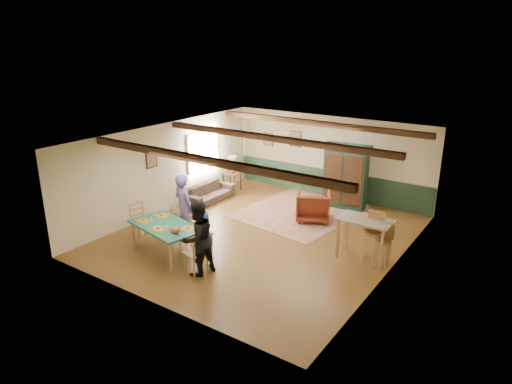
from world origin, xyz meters
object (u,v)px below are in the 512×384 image
Objects in this scene: dining_table at (166,240)px; sofa at (209,192)px; cat at (175,230)px; armoire at (346,177)px; dining_chair_far_right at (201,232)px; dining_chair_end_right at (195,252)px; person_man at (184,208)px; person_woman at (197,238)px; armchair at (313,206)px; dining_chair_end_left at (141,222)px; table_lamp at (232,165)px; bar_stool_left at (373,238)px; bar_stool_right at (383,246)px; end_table at (232,182)px; counter_table at (363,239)px; person_child at (204,230)px; dining_chair_far_left at (182,223)px.

dining_table reaches higher than sofa.
armoire is (1.70, 5.76, 0.13)m from cat.
sofa is (-2.24, 2.98, -0.22)m from dining_chair_far_right.
dining_chair_end_right is 0.55× the size of person_man.
armchair is (0.65, 4.31, -0.42)m from person_woman.
dining_chair_end_left is 1.66× the size of table_lamp.
person_man is at bearing -164.95° from bar_stool_left.
dining_chair_end_right is 1.02× the size of armchair.
person_woman reaches higher than bar_stool_right.
armchair is 3.66m from end_table.
person_man is 4.60m from counter_table.
bar_stool_left is at bearing -55.70° from dining_chair_end_left.
bar_stool_right reaches higher than counter_table.
sofa is 6.10m from bar_stool_left.
cat is 0.39× the size of armchair.
counter_table is (4.07, 2.47, 0.13)m from dining_table.
dining_chair_far_right is 1.08m from dining_chair_end_right.
person_man is at bearing 104.27° from dining_table.
table_lamp is at bearing -49.20° from person_child.
person_woman is 4.38m from armchair.
cat is at bearing 100.37° from dining_chair_far_right.
person_child is 4.68m from end_table.
person_woman is (2.44, -0.53, 0.36)m from dining_chair_end_left.
dining_chair_far_right is (0.57, 0.64, 0.10)m from dining_table.
dining_chair_far_right is 0.79× the size of counter_table.
dining_table is 1.89× the size of dining_chair_end_left.
armoire reaches higher than dining_chair_far_left.
bar_stool_left is at bearing 143.31° from dining_chair_end_right.
person_man reaches higher than table_lamp.
person_man is 4.18m from table_lamp.
dining_table is at bearing -90.00° from dining_chair_end_left.
armoire is 3.95m from table_lamp.
person_child is at bearing -62.70° from dining_chair_end_left.
person_child reaches higher than sofa.
end_table is (-3.57, 0.80, -0.11)m from armchair.
bar_stool_left is 1.18× the size of bar_stool_right.
dining_chair_end_left is 1.21m from person_man.
cat is 0.58× the size of end_table.
sofa is 1.39m from table_lamp.
dining_table is 1.20m from dining_chair_end_right.
bar_stool_right reaches higher than end_table.
bar_stool_right is at bearing -150.02° from dining_chair_far_left.
counter_table is at bearing 146.79° from person_woman.
sofa is (-2.85, 3.87, -0.22)m from dining_chair_end_right.
end_table is at bearing 157.58° from counter_table.
cat is 0.31× the size of bar_stool_left.
counter_table is at bearing 31.28° from dining_table.
table_lamp reaches higher than person_child.
dining_chair_end_right is 0.95× the size of bar_stool_right.
dining_chair_end_left is 6.31m from armoire.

